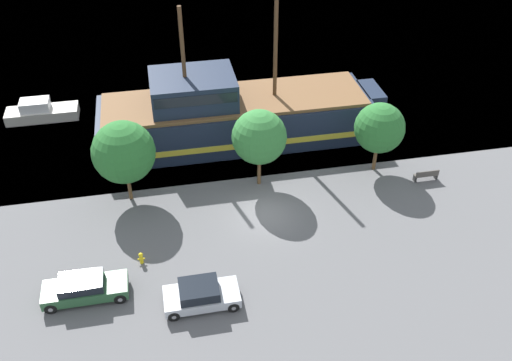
{
  "coord_description": "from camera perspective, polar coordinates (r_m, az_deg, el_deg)",
  "views": [
    {
      "loc": [
        -5.92,
        -27.29,
        23.56
      ],
      "look_at": [
        -0.18,
        2.0,
        1.2
      ],
      "focal_mm": 40.0,
      "sensor_mm": 36.0,
      "label": 1
    }
  ],
  "objects": [
    {
      "name": "parked_car_curb_front",
      "position": [
        32.34,
        -16.78,
        -10.27
      ],
      "size": [
        4.49,
        1.78,
        1.36
      ],
      "color": "#2D5B38",
      "rests_on": "ground_plane"
    },
    {
      "name": "moored_boat_dockside",
      "position": [
        49.1,
        -20.72,
        6.46
      ],
      "size": [
        5.59,
        1.89,
        1.66
      ],
      "color": "#B7B2A8",
      "rests_on": "water_surface"
    },
    {
      "name": "parked_car_curb_mid",
      "position": [
        30.85,
        -5.53,
        -11.3
      ],
      "size": [
        3.99,
        1.94,
        1.36
      ],
      "color": "#B7BCC6",
      "rests_on": "ground_plane"
    },
    {
      "name": "tree_row_east",
      "position": [
        36.5,
        -13.1,
        2.77
      ],
      "size": [
        3.99,
        3.99,
        5.68
      ],
      "color": "brown",
      "rests_on": "ground_plane"
    },
    {
      "name": "tree_row_midwest",
      "position": [
        39.43,
        12.25,
        5.15
      ],
      "size": [
        3.43,
        3.43,
        5.11
      ],
      "color": "brown",
      "rests_on": "ground_plane"
    },
    {
      "name": "tree_row_mideast",
      "position": [
        36.92,
        0.32,
        4.36
      ],
      "size": [
        3.6,
        3.6,
        5.55
      ],
      "color": "brown",
      "rests_on": "ground_plane"
    },
    {
      "name": "pirate_ship",
      "position": [
        42.69,
        -2.43,
        6.59
      ],
      "size": [
        21.23,
        5.8,
        11.79
      ],
      "color": "#192338",
      "rests_on": "water_surface"
    },
    {
      "name": "ground_plane",
      "position": [
        36.54,
        0.88,
        -3.32
      ],
      "size": [
        160.0,
        160.0,
        0.0
      ],
      "primitive_type": "plane",
      "color": "#5B5B5E"
    },
    {
      "name": "fire_hydrant",
      "position": [
        33.65,
        -11.42,
        -7.57
      ],
      "size": [
        0.42,
        0.25,
        0.76
      ],
      "color": "yellow",
      "rests_on": "ground_plane"
    },
    {
      "name": "bench_promenade_east",
      "position": [
        40.78,
        16.67,
        0.52
      ],
      "size": [
        1.67,
        0.45,
        0.85
      ],
      "color": "#4C4742",
      "rests_on": "ground_plane"
    }
  ]
}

